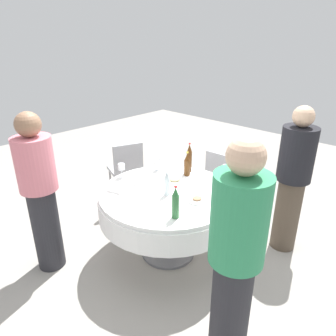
{
  "coord_description": "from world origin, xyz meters",
  "views": [
    {
      "loc": [
        1.98,
        1.9,
        2.15
      ],
      "look_at": [
        0.0,
        0.0,
        0.99
      ],
      "focal_mm": 33.41,
      "sensor_mm": 36.0,
      "label": 1
    }
  ],
  "objects": [
    {
      "name": "dining_table",
      "position": [
        0.0,
        0.0,
        0.59
      ],
      "size": [
        1.38,
        1.38,
        0.74
      ],
      "color": "white",
      "rests_on": "ground_plane"
    },
    {
      "name": "knife_front",
      "position": [
        0.5,
        -0.12,
        0.74
      ],
      "size": [
        0.18,
        0.02,
        0.0
      ],
      "primitive_type": "cube",
      "rotation": [
        0.0,
        0.0,
        6.28
      ],
      "color": "silver",
      "rests_on": "dining_table"
    },
    {
      "name": "wine_glass_south",
      "position": [
        -0.3,
        -0.45,
        0.85
      ],
      "size": [
        0.06,
        0.06,
        0.15
      ],
      "color": "white",
      "rests_on": "dining_table"
    },
    {
      "name": "person_west",
      "position": [
        0.95,
        -0.73,
        0.83
      ],
      "size": [
        0.34,
        0.34,
        1.58
      ],
      "rotation": [
        0.0,
        0.0,
        4.06
      ],
      "color": "#26262B",
      "rests_on": "ground_plane"
    },
    {
      "name": "chair_east",
      "position": [
        -1.04,
        -0.04,
        0.52
      ],
      "size": [
        0.41,
        0.41,
        0.87
      ],
      "rotation": [
        0.0,
        0.0,
        1.61
      ],
      "color": "#99999E",
      "rests_on": "ground_plane"
    },
    {
      "name": "plate_rear",
      "position": [
        -0.21,
        -0.1,
        0.75
      ],
      "size": [
        0.25,
        0.25,
        0.04
      ],
      "color": "white",
      "rests_on": "dining_table"
    },
    {
      "name": "ground_plane",
      "position": [
        0.0,
        0.0,
        0.0
      ],
      "size": [
        10.0,
        10.0,
        0.0
      ],
      "primitive_type": "plane",
      "color": "gray"
    },
    {
      "name": "chair_outer",
      "position": [
        -0.44,
        -1.2,
        0.52
      ],
      "size": [
        0.51,
        0.51,
        0.87
      ],
      "rotation": [
        0.0,
        0.0,
        2.79
      ],
      "color": "#99999E",
      "rests_on": "ground_plane"
    },
    {
      "name": "bottle_brown_front",
      "position": [
        -0.52,
        -0.17,
        0.9
      ],
      "size": [
        0.06,
        0.06,
        0.34
      ],
      "color": "#593314",
      "rests_on": "dining_table"
    },
    {
      "name": "bottle_brown_north",
      "position": [
        -0.43,
        -0.12,
        0.86
      ],
      "size": [
        0.07,
        0.07,
        0.27
      ],
      "color": "#593314",
      "rests_on": "dining_table"
    },
    {
      "name": "plate_near",
      "position": [
        0.03,
        -0.37,
        0.75
      ],
      "size": [
        0.26,
        0.26,
        0.02
      ],
      "color": "white",
      "rests_on": "dining_table"
    },
    {
      "name": "bottle_brown_mid",
      "position": [
        -0.29,
        0.44,
        0.89
      ],
      "size": [
        0.07,
        0.07,
        0.32
      ],
      "color": "#593314",
      "rests_on": "dining_table"
    },
    {
      "name": "person_front",
      "position": [
        0.58,
        1.13,
        0.88
      ],
      "size": [
        0.34,
        0.34,
        1.67
      ],
      "rotation": [
        0.0,
        0.0,
        -0.47
      ],
      "color": "#26262B",
      "rests_on": "ground_plane"
    },
    {
      "name": "person_mid",
      "position": [
        -0.97,
        0.83,
        0.82
      ],
      "size": [
        0.34,
        0.34,
        1.56
      ],
      "rotation": [
        0.0,
        0.0,
        0.86
      ],
      "color": "#4C3F33",
      "rests_on": "ground_plane"
    },
    {
      "name": "wine_glass_north",
      "position": [
        0.1,
        -0.59,
        0.85
      ],
      "size": [
        0.07,
        0.07,
        0.15
      ],
      "color": "white",
      "rests_on": "dining_table"
    },
    {
      "name": "plate_far",
      "position": [
        -0.05,
        0.33,
        0.75
      ],
      "size": [
        0.2,
        0.2,
        0.04
      ],
      "color": "white",
      "rests_on": "dining_table"
    },
    {
      "name": "bottle_green_west",
      "position": [
        0.31,
        0.38,
        0.88
      ],
      "size": [
        0.06,
        0.06,
        0.29
      ],
      "color": "#2D6B38",
      "rests_on": "dining_table"
    },
    {
      "name": "bottle_clear_south",
      "position": [
        0.06,
        0.04,
        0.86
      ],
      "size": [
        0.06,
        0.06,
        0.26
      ],
      "color": "silver",
      "rests_on": "dining_table"
    },
    {
      "name": "folded_napkin",
      "position": [
        0.32,
        -0.38,
        0.75
      ],
      "size": [
        0.21,
        0.21,
        0.02
      ],
      "primitive_type": "cube",
      "rotation": [
        0.0,
        0.0,
        0.33
      ],
      "color": "white",
      "rests_on": "dining_table"
    }
  ]
}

